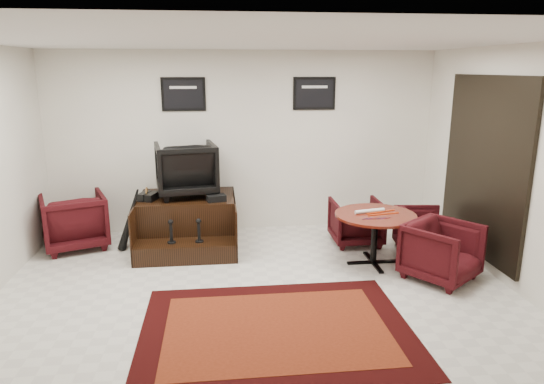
# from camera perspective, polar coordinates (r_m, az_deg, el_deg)

# --- Properties ---
(ground) EXTENTS (6.00, 6.00, 0.00)m
(ground) POSITION_cam_1_polar(r_m,az_deg,el_deg) (5.65, -1.66, -12.23)
(ground) COLOR beige
(ground) RESTS_ON ground
(room_shell) EXTENTS (6.02, 5.02, 2.81)m
(room_shell) POSITION_cam_1_polar(r_m,az_deg,el_deg) (5.28, 2.53, 6.25)
(room_shell) COLOR white
(room_shell) RESTS_ON ground
(area_rug) EXTENTS (2.68, 2.01, 0.01)m
(area_rug) POSITION_cam_1_polar(r_m,az_deg,el_deg) (5.02, 0.52, -15.82)
(area_rug) COLOR black
(area_rug) RESTS_ON ground
(shine_podium) EXTENTS (1.39, 1.43, 0.72)m
(shine_podium) POSITION_cam_1_polar(r_m,az_deg,el_deg) (7.21, -9.87, -3.61)
(shine_podium) COLOR black
(shine_podium) RESTS_ON ground
(shine_chair) EXTENTS (0.96, 0.91, 0.86)m
(shine_chair) POSITION_cam_1_polar(r_m,az_deg,el_deg) (7.15, -10.09, 2.99)
(shine_chair) COLOR black
(shine_chair) RESTS_ON shine_podium
(shoes_pair) EXTENTS (0.30, 0.34, 0.10)m
(shoes_pair) POSITION_cam_1_polar(r_m,az_deg,el_deg) (7.09, -14.33, -0.48)
(shoes_pair) COLOR black
(shoes_pair) RESTS_ON shine_podium
(polish_kit) EXTENTS (0.30, 0.24, 0.09)m
(polish_kit) POSITION_cam_1_polar(r_m,az_deg,el_deg) (6.85, -6.60, -0.70)
(polish_kit) COLOR black
(polish_kit) RESTS_ON shine_podium
(umbrella_black) EXTENTS (0.35, 0.13, 0.93)m
(umbrella_black) POSITION_cam_1_polar(r_m,az_deg,el_deg) (7.13, -16.41, -3.07)
(umbrella_black) COLOR black
(umbrella_black) RESTS_ON ground
(umbrella_hooked) EXTENTS (0.32, 0.12, 0.86)m
(umbrella_hooked) POSITION_cam_1_polar(r_m,az_deg,el_deg) (7.24, -16.38, -3.07)
(umbrella_hooked) COLOR black
(umbrella_hooked) RESTS_ON ground
(armchair_side) EXTENTS (1.07, 1.04, 0.87)m
(armchair_side) POSITION_cam_1_polar(r_m,az_deg,el_deg) (7.53, -22.26, -2.88)
(armchair_side) COLOR black
(armchair_side) RESTS_ON ground
(meeting_table) EXTENTS (1.05, 1.05, 0.69)m
(meeting_table) POSITION_cam_1_polar(r_m,az_deg,el_deg) (6.48, 12.05, -3.26)
(meeting_table) COLOR #451009
(meeting_table) RESTS_ON ground
(table_chair_back) EXTENTS (0.71, 0.67, 0.73)m
(table_chair_back) POSITION_cam_1_polar(r_m,az_deg,el_deg) (7.27, 9.87, -3.19)
(table_chair_back) COLOR black
(table_chair_back) RESTS_ON ground
(table_chair_window) EXTENTS (0.69, 0.73, 0.68)m
(table_chair_window) POSITION_cam_1_polar(r_m,az_deg,el_deg) (7.16, 17.29, -4.12)
(table_chair_window) COLOR black
(table_chair_window) RESTS_ON ground
(table_chair_corner) EXTENTS (1.04, 1.04, 0.79)m
(table_chair_corner) POSITION_cam_1_polar(r_m,az_deg,el_deg) (6.29, 19.36, -6.31)
(table_chair_corner) COLOR black
(table_chair_corner) RESTS_ON ground
(paper_roll) EXTENTS (0.42, 0.13, 0.05)m
(paper_roll) POSITION_cam_1_polar(r_m,az_deg,el_deg) (6.49, 11.42, -2.19)
(paper_roll) COLOR silver
(paper_roll) RESTS_ON meeting_table
(table_clutter) EXTENTS (0.57, 0.38, 0.01)m
(table_clutter) POSITION_cam_1_polar(r_m,az_deg,el_deg) (6.45, 12.69, -2.55)
(table_clutter) COLOR #EA410D
(table_clutter) RESTS_ON meeting_table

